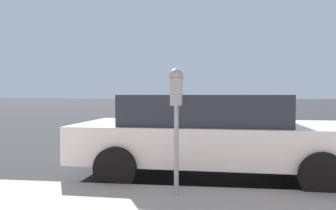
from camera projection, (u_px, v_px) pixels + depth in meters
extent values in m
plane|color=#2B2B2D|center=(220.00, 163.00, 6.67)|extent=(220.00, 220.00, 0.00)
cylinder|color=gray|center=(176.00, 150.00, 4.13)|extent=(0.06, 0.06, 1.14)
cube|color=gray|center=(176.00, 92.00, 4.11)|extent=(0.20, 0.14, 0.34)
sphere|color=gray|center=(176.00, 76.00, 4.10)|extent=(0.19, 0.19, 0.19)
cube|color=#B21919|center=(177.00, 95.00, 4.22)|extent=(0.01, 0.11, 0.12)
cube|color=black|center=(177.00, 86.00, 4.21)|extent=(0.01, 0.10, 0.08)
cube|color=silver|center=(215.00, 141.00, 5.52)|extent=(2.10, 4.67, 0.59)
cube|color=#232833|center=(204.00, 109.00, 5.54)|extent=(1.80, 2.63, 0.48)
cylinder|color=black|center=(291.00, 151.00, 6.27)|extent=(0.24, 0.65, 0.64)
cylinder|color=black|center=(322.00, 176.00, 4.34)|extent=(0.24, 0.65, 0.64)
cylinder|color=black|center=(146.00, 147.00, 6.72)|extent=(0.24, 0.65, 0.64)
cylinder|color=black|center=(116.00, 168.00, 4.80)|extent=(0.24, 0.65, 0.64)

